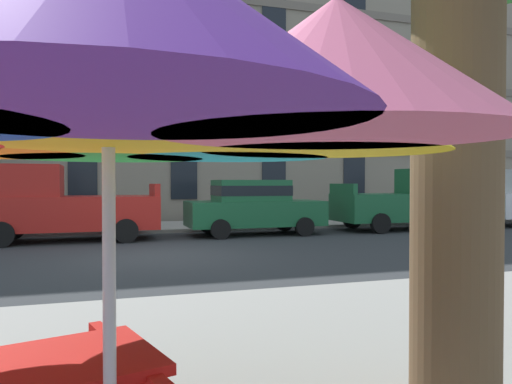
{
  "coord_description": "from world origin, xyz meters",
  "views": [
    {
      "loc": [
        -1.31,
        -11.31,
        1.7
      ],
      "look_at": [
        3.32,
        3.2,
        1.4
      ],
      "focal_mm": 34.09,
      "sensor_mm": 36.0,
      "label": 1
    }
  ],
  "objects_px": {
    "pickup_red": "(59,206)",
    "sedan_green": "(253,206)",
    "pickup_green": "(410,201)",
    "patio_umbrella": "(108,91)"
  },
  "relations": [
    {
      "from": "pickup_green",
      "to": "patio_umbrella",
      "type": "height_order",
      "value": "patio_umbrella"
    },
    {
      "from": "sedan_green",
      "to": "pickup_green",
      "type": "relative_size",
      "value": 0.86
    },
    {
      "from": "pickup_green",
      "to": "patio_umbrella",
      "type": "distance_m",
      "value": 16.59
    },
    {
      "from": "pickup_red",
      "to": "sedan_green",
      "type": "bearing_deg",
      "value": -0.0
    },
    {
      "from": "pickup_red",
      "to": "sedan_green",
      "type": "xyz_separation_m",
      "value": [
        5.87,
        -0.0,
        -0.08
      ]
    },
    {
      "from": "pickup_red",
      "to": "sedan_green",
      "type": "distance_m",
      "value": 5.87
    },
    {
      "from": "pickup_red",
      "to": "patio_umbrella",
      "type": "xyz_separation_m",
      "value": [
        1.19,
        -12.7,
        1.09
      ]
    },
    {
      "from": "sedan_green",
      "to": "pickup_green",
      "type": "distance_m",
      "value": 5.94
    },
    {
      "from": "pickup_red",
      "to": "pickup_green",
      "type": "relative_size",
      "value": 1.0
    },
    {
      "from": "sedan_green",
      "to": "patio_umbrella",
      "type": "bearing_deg",
      "value": -110.2
    }
  ]
}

